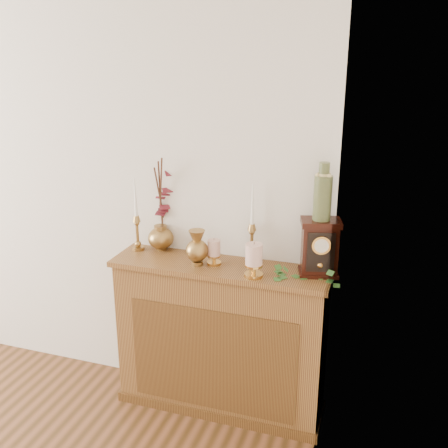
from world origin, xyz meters
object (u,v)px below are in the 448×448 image
(mantel_clock, at_px, (320,248))
(candlestick_center, at_px, (252,236))
(bud_vase, at_px, (197,248))
(ginger_jar, at_px, (164,207))
(ceramic_vase, at_px, (323,195))
(candlestick_left, at_px, (137,227))

(mantel_clock, bearing_deg, candlestick_center, 154.57)
(bud_vase, bearing_deg, ginger_jar, 145.32)
(mantel_clock, height_order, ceramic_vase, ceramic_vase)
(candlestick_left, bearing_deg, bud_vase, -14.30)
(mantel_clock, xyz_separation_m, ceramic_vase, (-0.00, 0.00, 0.29))
(ginger_jar, xyz_separation_m, ceramic_vase, (0.94, -0.11, 0.18))
(ginger_jar, bearing_deg, mantel_clock, -6.78)
(bud_vase, xyz_separation_m, ceramic_vase, (0.66, 0.09, 0.34))
(bud_vase, bearing_deg, mantel_clock, 7.17)
(mantel_clock, bearing_deg, ginger_jar, 158.21)
(ginger_jar, distance_m, ceramic_vase, 0.96)
(candlestick_left, distance_m, ceramic_vase, 1.12)
(bud_vase, bearing_deg, candlestick_center, 29.74)
(candlestick_center, distance_m, bud_vase, 0.31)
(bud_vase, height_order, mantel_clock, mantel_clock)
(candlestick_center, distance_m, ginger_jar, 0.56)
(candlestick_center, distance_m, mantel_clock, 0.39)
(bud_vase, distance_m, ceramic_vase, 0.74)
(candlestick_left, xyz_separation_m, candlestick_center, (0.69, 0.05, 0.00))
(bud_vase, relative_size, ginger_jar, 0.36)
(candlestick_center, relative_size, ceramic_vase, 1.50)
(candlestick_left, bearing_deg, ginger_jar, 31.82)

